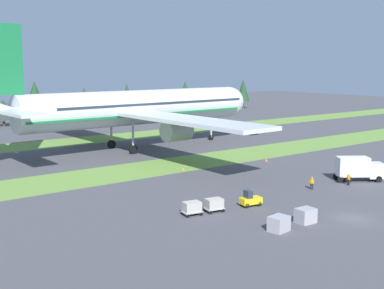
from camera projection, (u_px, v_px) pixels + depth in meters
ground_plane at (353, 218)px, 54.94m from camera, size 400.00×400.00×0.00m
grass_strip_near at (167, 166)px, 83.74m from camera, size 320.00×11.55×0.01m
grass_strip_far at (79, 141)px, 111.33m from camera, size 320.00×11.55×0.01m
airliner at (132, 108)px, 98.34m from camera, size 59.87×73.83×23.67m
baggage_tug at (250, 199)px, 59.65m from camera, size 2.78×1.73×1.97m
cargo_dolly_lead at (214, 204)px, 57.35m from camera, size 2.42×1.85×1.55m
cargo_dolly_second at (192, 207)px, 56.03m from camera, size 2.42×1.85×1.55m
catering_truck at (359, 168)px, 72.48m from camera, size 7.03×5.84×3.58m
pushback_tractor at (253, 131)px, 121.10m from camera, size 2.64×1.37×1.97m
ground_crew_marshaller at (312, 183)px, 67.66m from camera, size 0.39×0.45×1.74m
ground_crew_loader at (349, 179)px, 70.00m from camera, size 0.36×0.56×1.74m
uld_container_0 at (305, 216)px, 53.31m from camera, size 2.09×1.71×1.59m
uld_container_1 at (279, 224)px, 50.62m from camera, size 2.20×1.85×1.57m
taxiway_marker_0 at (266, 160)px, 87.48m from camera, size 0.44×0.44×0.50m
taxiway_marker_1 at (183, 169)px, 80.16m from camera, size 0.44×0.44×0.46m
distant_tree_line at (45, 101)px, 145.88m from camera, size 182.78×10.71×12.35m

